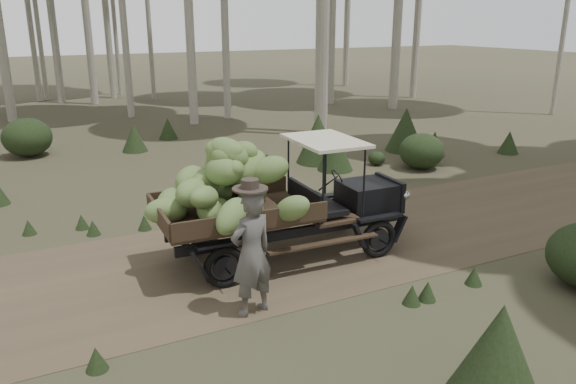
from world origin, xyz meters
TOP-DOWN VIEW (x-y plane):
  - ground at (0.00, 0.00)m, footprint 120.00×120.00m
  - dirt_track at (0.00, 0.00)m, footprint 70.00×4.00m
  - banana_truck at (0.70, -0.19)m, footprint 4.64×2.29m
  - farmer at (0.04, -1.75)m, footprint 0.74×0.58m
  - undergrowth at (0.79, -0.28)m, footprint 23.44×20.94m

SIDE VIEW (x-z plane):
  - ground at x=0.00m, z-range 0.00..0.00m
  - dirt_track at x=0.00m, z-range 0.00..0.01m
  - undergrowth at x=0.79m, z-range -0.16..1.23m
  - farmer at x=0.04m, z-range -0.05..1.90m
  - banana_truck at x=0.70m, z-range 0.16..2.45m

